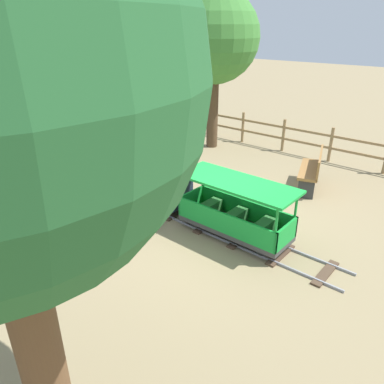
{
  "coord_description": "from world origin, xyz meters",
  "views": [
    {
      "loc": [
        -4.51,
        -3.49,
        3.28
      ],
      "look_at": [
        0.0,
        0.35,
        0.55
      ],
      "focal_mm": 34.27,
      "sensor_mm": 36.0,
      "label": 1
    }
  ],
  "objects_px": {
    "locomotive": "(159,183)",
    "passenger_car": "(235,214)",
    "conductor_person": "(144,179)",
    "park_bench": "(312,170)",
    "oak_tree_far": "(214,38)"
  },
  "relations": [
    {
      "from": "locomotive",
      "to": "conductor_person",
      "type": "distance_m",
      "value": 1.05
    },
    {
      "from": "locomotive",
      "to": "oak_tree_far",
      "type": "xyz_separation_m",
      "value": [
        3.75,
        1.59,
        2.44
      ]
    },
    {
      "from": "passenger_car",
      "to": "conductor_person",
      "type": "height_order",
      "value": "conductor_person"
    },
    {
      "from": "locomotive",
      "to": "oak_tree_far",
      "type": "height_order",
      "value": "oak_tree_far"
    },
    {
      "from": "locomotive",
      "to": "conductor_person",
      "type": "bearing_deg",
      "value": -148.73
    },
    {
      "from": "passenger_car",
      "to": "park_bench",
      "type": "relative_size",
      "value": 1.47
    },
    {
      "from": "passenger_car",
      "to": "oak_tree_far",
      "type": "height_order",
      "value": "oak_tree_far"
    },
    {
      "from": "locomotive",
      "to": "passenger_car",
      "type": "height_order",
      "value": "locomotive"
    },
    {
      "from": "locomotive",
      "to": "park_bench",
      "type": "distance_m",
      "value": 3.34
    },
    {
      "from": "locomotive",
      "to": "conductor_person",
      "type": "xyz_separation_m",
      "value": [
        -0.8,
        -0.49,
        0.47
      ]
    },
    {
      "from": "park_bench",
      "to": "oak_tree_far",
      "type": "bearing_deg",
      "value": 74.05
    },
    {
      "from": "locomotive",
      "to": "passenger_car",
      "type": "relative_size",
      "value": 0.72
    },
    {
      "from": "passenger_car",
      "to": "oak_tree_far",
      "type": "bearing_deg",
      "value": 41.78
    },
    {
      "from": "conductor_person",
      "to": "park_bench",
      "type": "relative_size",
      "value": 1.19
    },
    {
      "from": "locomotive",
      "to": "oak_tree_far",
      "type": "relative_size",
      "value": 0.35
    }
  ]
}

